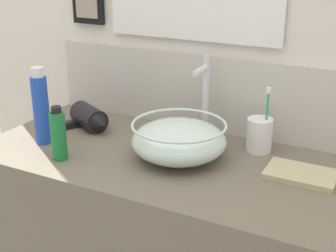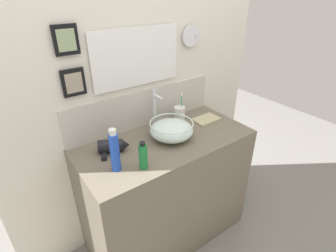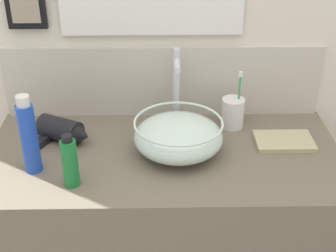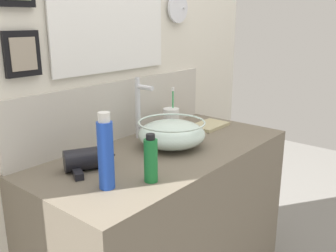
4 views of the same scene
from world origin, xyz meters
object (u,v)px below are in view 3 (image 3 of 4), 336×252
glass_bowl_sink (178,136)px  hand_towel (284,141)px  toothbrush_cup (233,113)px  lotion_bottle (70,162)px  shampoo_bottle (29,136)px  faucet (177,84)px  hair_drier (63,131)px

glass_bowl_sink → hand_towel: 0.36m
glass_bowl_sink → hand_towel: (0.35, 0.05, -0.05)m
toothbrush_cup → hand_towel: toothbrush_cup is taller
glass_bowl_sink → hand_towel: size_ratio=1.49×
toothbrush_cup → hand_towel: size_ratio=1.08×
lotion_bottle → hand_towel: (0.67, 0.21, -0.07)m
shampoo_bottle → glass_bowl_sink: bearing=11.9°
glass_bowl_sink → hand_towel: bearing=7.3°
faucet → lotion_bottle: 0.48m
toothbrush_cup → hand_towel: 0.20m
faucet → shampoo_bottle: faucet is taller
toothbrush_cup → shampoo_bottle: size_ratio=0.83×
glass_bowl_sink → lotion_bottle: 0.36m
hair_drier → hand_towel: (0.73, -0.03, -0.03)m
lotion_bottle → shampoo_bottle: (-0.13, 0.07, 0.04)m
toothbrush_cup → shampoo_bottle: (-0.64, -0.26, 0.07)m
toothbrush_cup → shampoo_bottle: shampoo_bottle is taller
glass_bowl_sink → hand_towel: glass_bowl_sink is taller
hair_drier → toothbrush_cup: bearing=8.9°
faucet → hand_towel: size_ratio=1.46×
faucet → lotion_bottle: (-0.31, -0.35, -0.08)m
lotion_bottle → toothbrush_cup: bearing=33.0°
shampoo_bottle → hand_towel: bearing=9.9°
hair_drier → hand_towel: 0.73m
glass_bowl_sink → toothbrush_cup: (0.20, 0.16, -0.01)m
faucet → toothbrush_cup: size_ratio=1.34×
glass_bowl_sink → faucet: faucet is taller
hair_drier → shampoo_bottle: shampoo_bottle is taller
glass_bowl_sink → shampoo_bottle: shampoo_bottle is taller
faucet → hand_towel: 0.41m
faucet → hair_drier: faucet is taller
lotion_bottle → shampoo_bottle: size_ratio=0.66×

